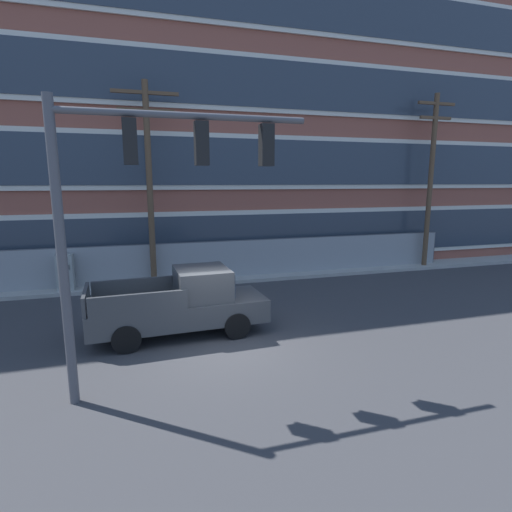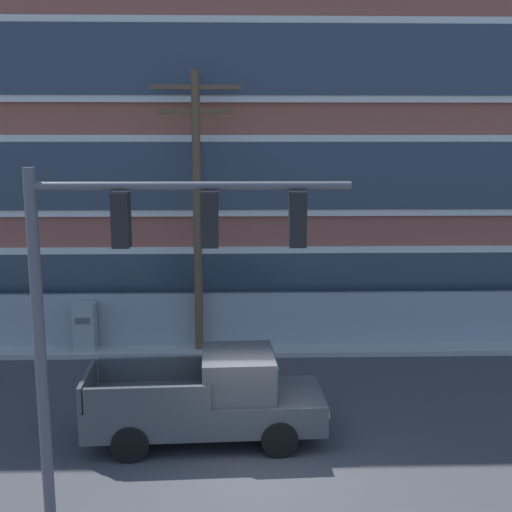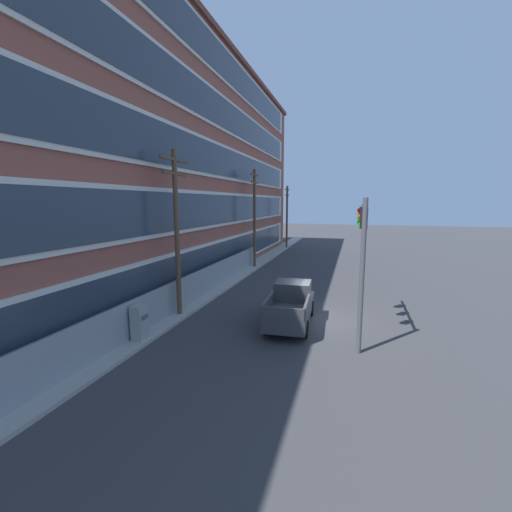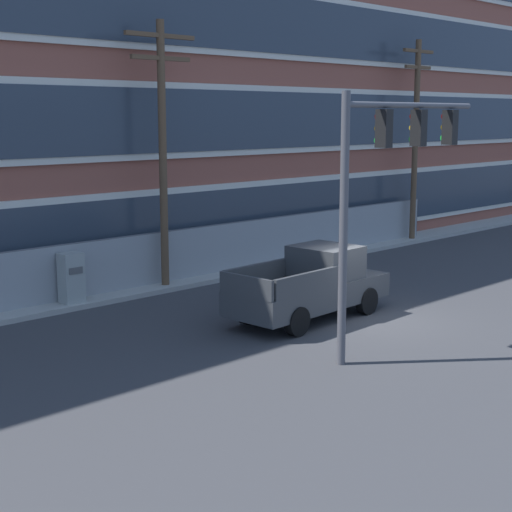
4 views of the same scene
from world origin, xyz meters
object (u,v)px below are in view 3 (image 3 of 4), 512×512
traffic_signal_mast (363,238)px  utility_pole_far_east (287,214)px  electrical_cabinet (140,324)px  pickup_truck_dark_grey (291,305)px  utility_pole_near_corner (177,226)px  utility_pole_midblock (255,215)px

traffic_signal_mast → utility_pole_far_east: utility_pole_far_east is taller
traffic_signal_mast → electrical_cabinet: bearing=108.9°
utility_pole_far_east → pickup_truck_dark_grey: bearing=-168.5°
traffic_signal_mast → pickup_truck_dark_grey: (1.07, 3.30, -3.64)m
pickup_truck_dark_grey → electrical_cabinet: (-4.24, 5.96, -0.11)m
utility_pole_near_corner → electrical_cabinet: bearing=-179.6°
utility_pole_near_corner → pickup_truck_dark_grey: bearing=-84.0°
pickup_truck_dark_grey → utility_pole_midblock: utility_pole_midblock is taller
utility_pole_far_east → electrical_cabinet: utility_pole_far_east is taller
traffic_signal_mast → utility_pole_midblock: 17.46m
utility_pole_far_east → electrical_cabinet: 32.61m
traffic_signal_mast → utility_pole_far_east: size_ratio=0.77×
traffic_signal_mast → utility_pole_far_east: (29.23, 9.01, -0.08)m
utility_pole_midblock → utility_pole_far_east: (14.43, -0.25, -0.45)m
utility_pole_near_corner → utility_pole_midblock: (14.37, -0.04, 0.07)m
pickup_truck_dark_grey → traffic_signal_mast: bearing=-107.9°
utility_pole_midblock → utility_pole_far_east: utility_pole_midblock is taller
pickup_truck_dark_grey → utility_pole_near_corner: utility_pole_near_corner is taller
utility_pole_near_corner → electrical_cabinet: utility_pole_near_corner is taller
pickup_truck_dark_grey → electrical_cabinet: pickup_truck_dark_grey is taller
utility_pole_near_corner → electrical_cabinet: size_ratio=5.20×
utility_pole_midblock → traffic_signal_mast: bearing=-148.0°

